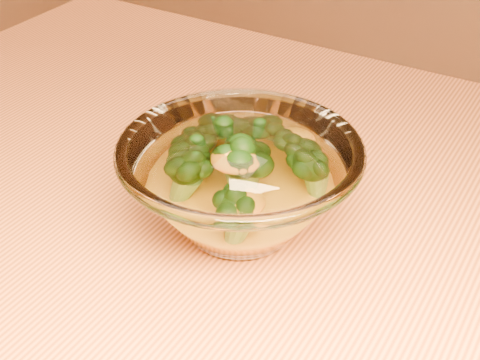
# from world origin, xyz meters

# --- Properties ---
(table) EXTENTS (1.20, 0.80, 0.75)m
(table) POSITION_xyz_m (0.00, 0.00, 0.65)
(table) COLOR #DC8042
(table) RESTS_ON ground
(glass_bowl) EXTENTS (0.20, 0.20, 0.09)m
(glass_bowl) POSITION_xyz_m (-0.09, 0.01, 0.80)
(glass_bowl) COLOR white
(glass_bowl) RESTS_ON table
(cheese_sauce) EXTENTS (0.11, 0.11, 0.03)m
(cheese_sauce) POSITION_xyz_m (-0.09, 0.01, 0.78)
(cheese_sauce) COLOR orange
(cheese_sauce) RESTS_ON glass_bowl
(broccoli_heap) EXTENTS (0.12, 0.13, 0.06)m
(broccoli_heap) POSITION_xyz_m (-0.10, 0.02, 0.81)
(broccoli_heap) COLOR black
(broccoli_heap) RESTS_ON cheese_sauce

